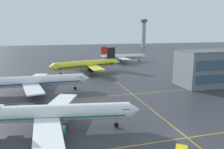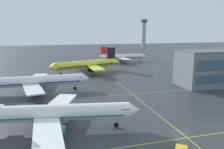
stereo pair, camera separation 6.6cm
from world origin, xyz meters
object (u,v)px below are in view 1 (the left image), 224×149
Objects in this scene: airliner_front_gate at (57,113)px; control_tower at (144,30)px; airliner_third_row at (87,64)px; airliner_far_left_stand at (122,57)px; airliner_second_row at (36,81)px.

control_tower is at bearing 62.25° from airliner_front_gate.
airliner_third_row is 1.15× the size of airliner_far_left_stand.
airliner_far_left_stand is 0.92× the size of control_tower.
airliner_third_row is at bearing 75.74° from airliner_front_gate.
control_tower reaches higher than airliner_far_left_stand.
control_tower is (114.73, 218.05, 17.52)m from airliner_front_gate.
control_tower is at bearing 56.88° from airliner_second_row.
control_tower reaches higher than airliner_third_row.
airliner_second_row reaches higher than airliner_far_left_stand.
control_tower is (68.10, 120.99, 17.83)m from airliner_far_left_stand.
airliner_second_row is at bearing 100.92° from airliner_front_gate.
airliner_second_row is at bearing -125.04° from airliner_third_row.
airliner_front_gate is at bearing -117.75° from control_tower.
airliner_second_row is 83.44m from airliner_far_left_stand.
control_tower is at bearing 57.30° from airliner_third_row.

